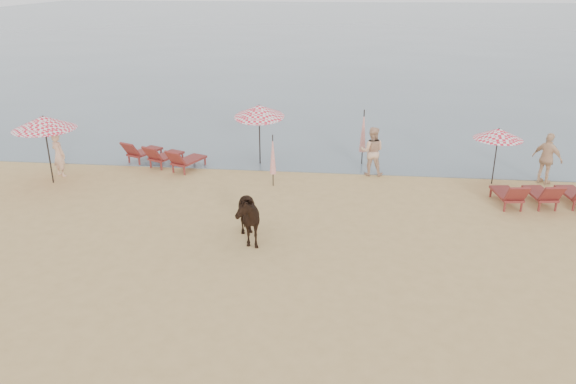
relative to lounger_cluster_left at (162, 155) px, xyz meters
name	(u,v)px	position (x,y,z in m)	size (l,w,h in m)	color
ground	(265,312)	(5.79, -10.16, -0.47)	(120.00, 120.00, 0.00)	tan
sea	(341,24)	(5.79, 69.84, -0.47)	(160.00, 140.00, 0.06)	#51606B
lounger_cluster_left	(162,155)	(0.00, 0.00, 0.00)	(3.56, 2.89, 0.68)	maroon
lounger_cluster_right	(560,194)	(14.87, -2.68, -0.01)	(4.39, 2.31, 0.67)	maroon
umbrella_open_left_a	(44,123)	(-3.56, -2.38, 1.88)	(2.30, 2.30, 2.62)	black
umbrella_open_left_b	(259,111)	(3.96, 0.71, 1.79)	(2.05, 2.09, 2.62)	black
umbrella_open_right	(499,134)	(13.10, -0.66, 1.49)	(1.79, 1.79, 2.18)	black
umbrella_closed_left	(273,155)	(4.85, -1.77, 0.75)	(0.24, 0.24, 1.99)	black
umbrella_closed_right	(363,131)	(8.20, 1.14, 0.96)	(0.28, 0.28, 2.33)	black
cow	(244,215)	(4.61, -6.45, 0.35)	(0.88, 1.94, 1.64)	black
beachgoer_left	(59,155)	(-3.61, -1.59, 0.39)	(0.63, 0.41, 1.73)	#D7A686
beachgoer_right_a	(372,151)	(8.55, -0.11, 0.50)	(0.94, 0.74, 1.94)	tan
beachgoer_right_b	(547,159)	(15.06, -0.39, 0.51)	(1.15, 0.48, 1.96)	#DEB38B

